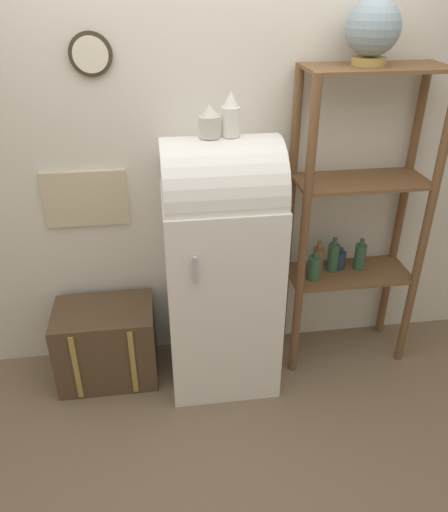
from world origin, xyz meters
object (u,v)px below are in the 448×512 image
Objects in this scene: suitcase_trunk at (107,343)px; vase_left at (209,122)px; refrigerator at (221,262)px; vase_center at (231,115)px; globe at (373,29)px.

vase_left is at bearing -4.81° from suitcase_trunk.
suitcase_trunk is (-0.70, 0.05, -0.54)m from refrigerator.
vase_left is 0.73× the size of vase_center.
suitcase_trunk is 2.27m from globe.
refrigerator is 2.58× the size of suitcase_trunk.
globe reaches higher than vase_left.
vase_center is at bearing -171.71° from globe.
refrigerator is 0.80m from vase_left.
globe is at bearing 8.10° from refrigerator.
vase_center reaches higher than suitcase_trunk.
suitcase_trunk is at bearing 176.28° from vase_center.
globe reaches higher than suitcase_trunk.
globe is 1.41× the size of vase_center.
vase_left is (-0.82, -0.11, -0.40)m from globe.
vase_center is (-0.72, -0.10, -0.37)m from globe.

